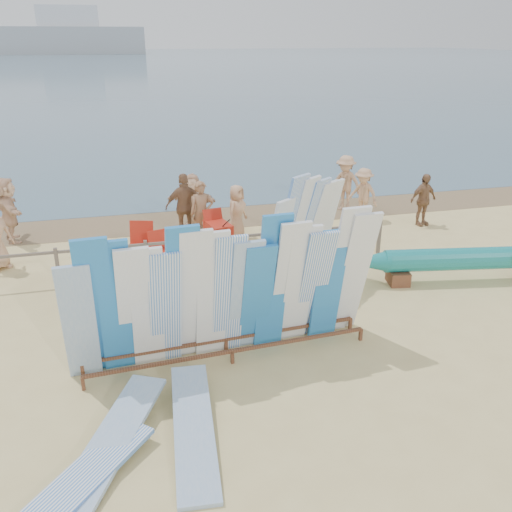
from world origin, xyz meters
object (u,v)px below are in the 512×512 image
object	(u,v)px
main_surfboard_rack	(228,296)
flat_board_a	(194,435)
vendor_table	(257,291)
beachgoer_7	(202,213)
beach_chair_right	(162,254)
beachgoer_10	(423,200)
beachgoer_5	(193,200)
outrigger_canoe	(467,260)
beachgoer_9	(345,183)
beachgoer_4	(185,207)
side_surfboard_rack	(302,235)
beachgoer_8	(306,217)
stroller	(218,239)
flat_board_b	(112,452)
beachgoer_extra_0	(363,194)
beach_chair_left	(141,249)
flat_board_e	(69,500)
beachgoer_6	(237,212)
beachgoer_11	(9,210)

from	to	relation	value
main_surfboard_rack	flat_board_a	bearing A→B (deg)	-119.66
vendor_table	beachgoer_7	size ratio (longest dim) A/B	0.60
beach_chair_right	beachgoer_10	size ratio (longest dim) A/B	0.51
beachgoer_5	outrigger_canoe	bearing A→B (deg)	-18.28
beachgoer_9	beachgoer_4	world-z (taller)	beachgoer_4
side_surfboard_rack	beachgoer_7	world-z (taller)	side_surfboard_rack
main_surfboard_rack	beachgoer_8	size ratio (longest dim) A/B	3.21
stroller	beachgoer_10	size ratio (longest dim) A/B	0.76
side_surfboard_rack	flat_board_b	world-z (taller)	side_surfboard_rack
stroller	beachgoer_extra_0	distance (m)	5.32
flat_board_b	beach_chair_left	bearing A→B (deg)	110.75
beach_chair_left	beachgoer_9	bearing A→B (deg)	39.08
flat_board_e	beachgoer_extra_0	world-z (taller)	beachgoer_extra_0
beachgoer_8	beachgoer_9	size ratio (longest dim) A/B	0.94
beachgoer_4	beach_chair_right	bearing A→B (deg)	64.64
main_surfboard_rack	beach_chair_right	xyz separation A→B (m)	(-0.79, 4.69, -0.98)
flat_board_a	beachgoer_extra_0	world-z (taller)	beachgoer_extra_0
beachgoer_6	beachgoer_5	distance (m)	1.68
beach_chair_left	beachgoer_extra_0	bearing A→B (deg)	30.79
beachgoer_11	beachgoer_7	world-z (taller)	beachgoer_11
beachgoer_extra_0	beachgoer_9	xyz separation A→B (m)	(-0.16, 1.04, 0.10)
side_surfboard_rack	beachgoer_9	distance (m)	6.10
flat_board_a	beachgoer_11	distance (m)	9.96
main_surfboard_rack	beachgoer_10	distance (m)	9.15
vendor_table	beachgoer_10	bearing A→B (deg)	34.80
flat_board_e	beach_chair_right	xyz separation A→B (m)	(1.80, 7.38, 0.24)
beachgoer_11	beachgoer_5	world-z (taller)	beachgoer_11
main_surfboard_rack	beach_chair_right	bearing A→B (deg)	95.69
flat_board_a	stroller	world-z (taller)	stroller
flat_board_b	beachgoer_4	distance (m)	8.60
outrigger_canoe	beachgoer_4	distance (m)	7.45
flat_board_e	beachgoer_11	xyz separation A→B (m)	(-2.09, 9.97, 0.91)
side_surfboard_rack	beachgoer_4	bearing A→B (deg)	85.79
beach_chair_right	beachgoer_7	xyz separation A→B (m)	(1.21, 1.05, 0.65)
beach_chair_left	main_surfboard_rack	bearing A→B (deg)	-58.70
beachgoer_7	main_surfboard_rack	bearing A→B (deg)	-88.71
beachgoer_6	beachgoer_11	bearing A→B (deg)	122.14
beachgoer_6	beachgoer_8	distance (m)	2.01
beach_chair_left	beachgoer_11	world-z (taller)	beachgoer_11
outrigger_canoe	beachgoer_10	xyz separation A→B (m)	(1.13, 3.94, 0.25)
main_surfboard_rack	stroller	xyz separation A→B (m)	(0.68, 4.75, -0.73)
beachgoer_8	outrigger_canoe	bearing A→B (deg)	80.01
side_surfboard_rack	flat_board_a	distance (m)	5.61
outrigger_canoe	flat_board_e	world-z (taller)	outrigger_canoe
beachgoer_4	beachgoer_extra_0	bearing A→B (deg)	-173.77
side_surfboard_rack	beachgoer_extra_0	world-z (taller)	side_surfboard_rack
flat_board_a	beachgoer_8	world-z (taller)	beachgoer_8
beach_chair_right	main_surfboard_rack	bearing A→B (deg)	-97.86
beach_chair_right	stroller	world-z (taller)	stroller
beach_chair_left	beachgoer_8	bearing A→B (deg)	14.96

